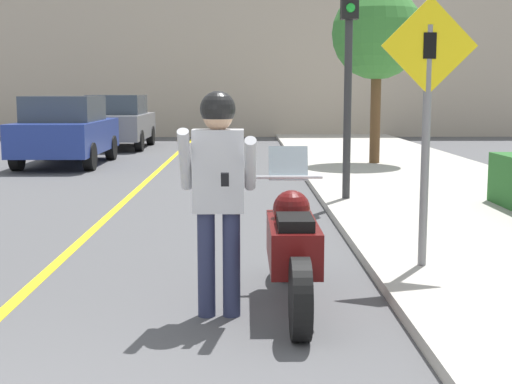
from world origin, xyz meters
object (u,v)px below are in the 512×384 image
Objects in this scene: parked_car_blue at (66,130)px; traffic_light at (349,40)px; motorcycle at (292,246)px; street_tree at (377,35)px; crossing_sign at (427,107)px; parked_car_grey at (119,121)px; person_biker at (218,179)px.

traffic_light is at bearing -46.73° from parked_car_blue.
motorcycle is 11.57m from street_tree.
traffic_light reaches higher than motorcycle.
street_tree reaches higher than crossing_sign.
street_tree is at bearing 76.28° from motorcycle.
parked_car_grey is at bearing 104.64° from motorcycle.
motorcycle is at bearing -103.72° from street_tree.
motorcycle is 1.30× the size of person_biker.
parked_car_grey is (-3.80, 17.18, -0.25)m from person_biker.
crossing_sign is 0.61× the size of parked_car_grey.
street_tree reaches higher than parked_car_blue.
traffic_light is (1.81, 5.61, 1.47)m from person_biker.
person_biker is 2.35m from crossing_sign.
crossing_sign reaches higher than parked_car_grey.
parked_car_blue is (-5.96, 6.34, -1.72)m from traffic_light.
parked_car_blue is (-6.09, 10.72, -0.79)m from crossing_sign.
crossing_sign is at bearing -88.40° from traffic_light.
traffic_light reaches higher than parked_car_blue.
parked_car_blue is (-7.43, 0.67, -2.24)m from street_tree.
parked_car_grey is (-4.41, 16.86, 0.35)m from motorcycle.
traffic_light is 0.87× the size of street_tree.
person_biker is 0.44× the size of street_tree.
traffic_light is (-0.12, 4.39, 0.93)m from crossing_sign.
motorcycle is 0.91× the size of crossing_sign.
crossing_sign is at bearing -97.64° from street_tree.
traffic_light reaches higher than parked_car_grey.
person_biker is 17.60m from parked_car_grey.
crossing_sign is 16.98m from parked_car_grey.
person_biker is at bearing -70.82° from parked_car_blue.
traffic_light is at bearing -104.55° from street_tree.
parked_car_blue is at bearing 109.18° from person_biker.
parked_car_grey is at bearing 115.86° from traffic_light.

